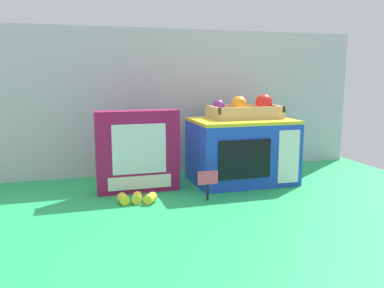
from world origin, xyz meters
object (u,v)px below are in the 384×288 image
object	(u,v)px
food_groups_crate	(246,110)
price_sign	(208,181)
toy_microwave	(242,150)
loose_toy_banana	(137,198)
cookie_set_box	(138,152)

from	to	relation	value
food_groups_crate	price_sign	bearing A→B (deg)	-135.67
price_sign	toy_microwave	bearing A→B (deg)	43.62
toy_microwave	loose_toy_banana	bearing A→B (deg)	-159.95
cookie_set_box	food_groups_crate	bearing A→B (deg)	7.09
toy_microwave	price_sign	xyz separation A→B (m)	(-0.21, -0.20, -0.06)
toy_microwave	food_groups_crate	xyz separation A→B (m)	(0.03, 0.03, 0.15)
toy_microwave	food_groups_crate	size ratio (longest dim) A/B	1.39
food_groups_crate	loose_toy_banana	distance (m)	0.57
cookie_set_box	price_sign	distance (m)	0.28
loose_toy_banana	price_sign	bearing A→B (deg)	-8.99
toy_microwave	loose_toy_banana	world-z (taller)	toy_microwave
loose_toy_banana	cookie_set_box	bearing A→B (deg)	78.54
toy_microwave	price_sign	size ratio (longest dim) A/B	3.81
toy_microwave	cookie_set_box	distance (m)	0.41
toy_microwave	cookie_set_box	world-z (taller)	cookie_set_box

